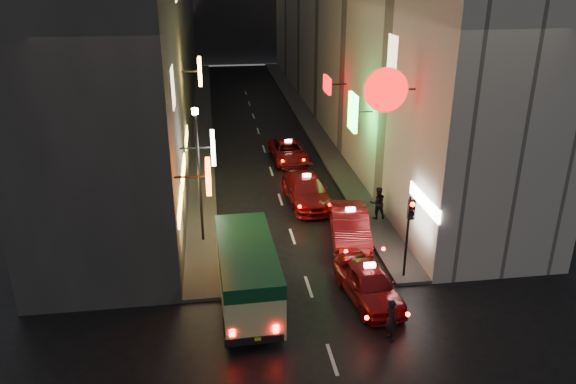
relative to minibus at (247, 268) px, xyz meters
name	(u,v)px	position (x,y,z in m)	size (l,w,h in m)	color
building_left	(144,7)	(-5.49, 26.39, 7.42)	(7.56, 52.00, 18.00)	#3D3A37
building_right	(355,4)	(10.50, 26.39, 7.42)	(8.20, 52.07, 18.00)	#A7A299
sidewalk_left	(202,122)	(-1.75, 26.40, -1.51)	(1.50, 52.00, 0.15)	#413E3C
sidewalk_right	(306,118)	(6.75, 26.40, -1.51)	(1.50, 52.00, 0.15)	#413E3C
minibus	(247,268)	(0.00, 0.00, 0.00)	(2.20, 5.88, 2.51)	#D7D586
taxi_near	(369,281)	(4.62, -0.30, -0.76)	(2.86, 5.44, 1.82)	maroon
taxi_second	(350,224)	(5.06, 4.50, -0.67)	(3.17, 6.01, 1.99)	maroon
taxi_third	(307,188)	(3.85, 9.30, -0.72)	(2.57, 5.58, 1.90)	maroon
taxi_far	(288,150)	(3.84, 16.21, -0.84)	(2.13, 4.76, 1.66)	maroon
pedestrian_crossing	(391,317)	(4.71, -2.84, -0.67)	(0.60, 0.39, 1.82)	black
pedestrian_sidewalk	(378,201)	(6.98, 6.54, -0.49)	(0.71, 0.44, 1.89)	black
traffic_light	(410,221)	(6.50, 0.87, 1.10)	(0.26, 0.43, 3.50)	black
lamp_post	(199,167)	(-1.70, 5.40, 2.14)	(0.28, 0.28, 6.22)	black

